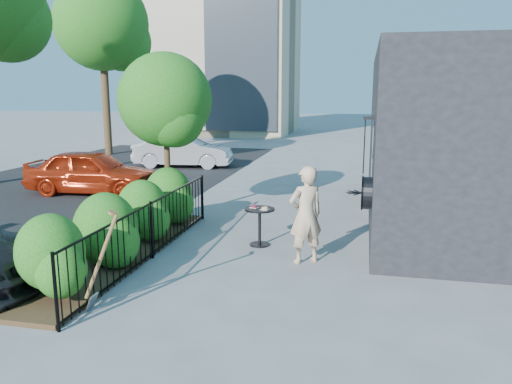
% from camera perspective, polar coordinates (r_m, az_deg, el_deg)
% --- Properties ---
extents(ground, '(120.00, 120.00, 0.00)m').
position_cam_1_polar(ground, '(9.22, -3.07, -8.21)').
color(ground, gray).
rests_on(ground, ground).
extents(shop_building, '(6.22, 9.00, 4.00)m').
position_cam_1_polar(shop_building, '(13.29, 26.23, 5.56)').
color(shop_building, black).
rests_on(shop_building, ground).
extents(fence, '(0.05, 6.05, 1.10)m').
position_cam_1_polar(fence, '(9.54, -11.84, -4.23)').
color(fence, black).
rests_on(fence, ground).
extents(planting_bed, '(1.30, 6.00, 0.08)m').
position_cam_1_polar(planting_bed, '(9.99, -15.41, -6.80)').
color(planting_bed, '#382616').
rests_on(planting_bed, ground).
extents(shrubs, '(1.10, 5.60, 1.24)m').
position_cam_1_polar(shrubs, '(9.85, -14.83, -3.03)').
color(shrubs, '#1C5413').
rests_on(shrubs, ground).
extents(patio_tree, '(2.20, 2.20, 3.94)m').
position_cam_1_polar(patio_tree, '(12.02, -10.12, 9.71)').
color(patio_tree, '#3F2B19').
rests_on(patio_tree, ground).
extents(street, '(9.00, 30.00, 0.01)m').
position_cam_1_polar(street, '(15.03, -26.42, -1.61)').
color(street, black).
rests_on(street, ground).
extents(street_tree_far, '(4.40, 4.40, 8.28)m').
position_cam_1_polar(street_tree_far, '(25.62, -17.14, 17.35)').
color(street_tree_far, '#3F2B19').
rests_on(street_tree_far, ground).
extents(cafe_table, '(0.61, 0.61, 0.82)m').
position_cam_1_polar(cafe_table, '(10.12, 0.42, -3.21)').
color(cafe_table, black).
rests_on(cafe_table, ground).
extents(woman, '(0.78, 0.72, 1.80)m').
position_cam_1_polar(woman, '(9.09, 5.70, -2.62)').
color(woman, tan).
rests_on(woman, ground).
extents(shovel, '(0.60, 0.20, 1.54)m').
position_cam_1_polar(shovel, '(7.44, -17.48, -8.15)').
color(shovel, brown).
rests_on(shovel, ground).
extents(car_red, '(4.07, 1.83, 1.36)m').
position_cam_1_polar(car_red, '(16.01, -18.24, 2.22)').
color(car_red, '#A7260D').
rests_on(car_red, ground).
extents(car_silver, '(4.14, 1.86, 1.32)m').
position_cam_1_polar(car_silver, '(20.77, -8.32, 4.65)').
color(car_silver, '#B3B3B8').
rests_on(car_silver, ground).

